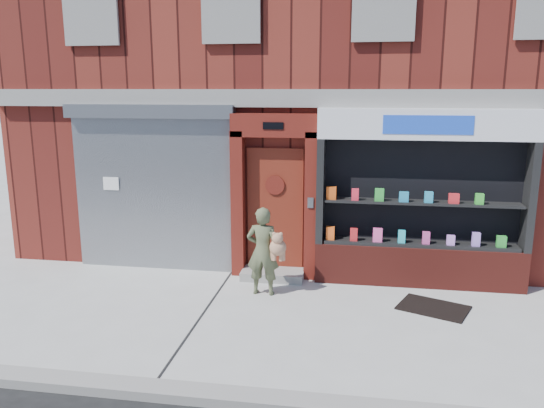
# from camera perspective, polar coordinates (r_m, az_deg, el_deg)

# --- Properties ---
(ground) EXTENTS (80.00, 80.00, 0.00)m
(ground) POSITION_cam_1_polar(r_m,az_deg,el_deg) (7.90, 3.62, -12.52)
(ground) COLOR #9E9E99
(ground) RESTS_ON ground
(curb) EXTENTS (60.00, 0.30, 0.12)m
(curb) POSITION_cam_1_polar(r_m,az_deg,el_deg) (5.99, 1.49, -20.58)
(curb) COLOR gray
(curb) RESTS_ON ground
(building) EXTENTS (12.00, 8.16, 8.00)m
(building) POSITION_cam_1_polar(r_m,az_deg,el_deg) (13.16, 6.50, 15.24)
(building) COLOR #4C1511
(building) RESTS_ON ground
(shutter_bay) EXTENTS (3.10, 0.30, 3.04)m
(shutter_bay) POSITION_cam_1_polar(r_m,az_deg,el_deg) (9.90, -12.67, 2.76)
(shutter_bay) COLOR gray
(shutter_bay) RESTS_ON ground
(red_door_bay) EXTENTS (1.52, 0.58, 2.90)m
(red_door_bay) POSITION_cam_1_polar(r_m,az_deg,el_deg) (9.29, 0.26, 0.81)
(red_door_bay) COLOR #59160F
(red_door_bay) RESTS_ON ground
(pharmacy_bay) EXTENTS (3.50, 0.41, 3.00)m
(pharmacy_bay) POSITION_cam_1_polar(r_m,az_deg,el_deg) (9.22, 15.72, -0.29)
(pharmacy_bay) COLOR maroon
(pharmacy_bay) RESTS_ON ground
(woman) EXTENTS (0.66, 0.36, 1.46)m
(woman) POSITION_cam_1_polar(r_m,az_deg,el_deg) (8.62, -0.84, -5.04)
(woman) COLOR #52593A
(woman) RESTS_ON ground
(doormat) EXTENTS (1.20, 1.04, 0.03)m
(doormat) POSITION_cam_1_polar(r_m,az_deg,el_deg) (8.67, 16.96, -10.62)
(doormat) COLOR black
(doormat) RESTS_ON ground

